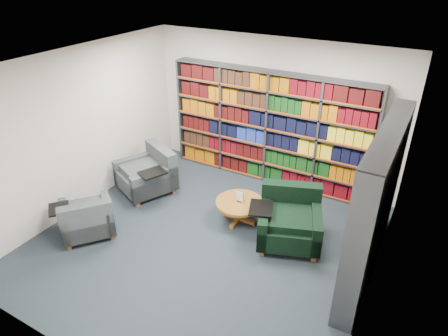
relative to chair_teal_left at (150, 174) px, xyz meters
The scene contains 7 objects.
room_shell 2.21m from the chair_teal_left, 25.12° to the right, with size 5.02×5.02×2.82m.
bookshelf_back 2.44m from the chair_teal_left, 40.77° to the left, with size 4.00×0.28×2.20m.
bookshelf_right 4.18m from the chair_teal_left, ahead, with size 0.28×2.50×2.20m.
chair_teal_left is the anchor object (origin of this frame).
chair_green_right 2.89m from the chair_teal_left, ahead, with size 1.26×1.22×0.86m.
chair_teal_front 1.63m from the chair_teal_left, 89.37° to the right, with size 1.13×1.13×0.73m.
coffee_table 1.97m from the chair_teal_left, ahead, with size 0.82×0.82×0.58m.
Camera 1 is at (2.76, -4.29, 4.10)m, focal length 32.00 mm.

